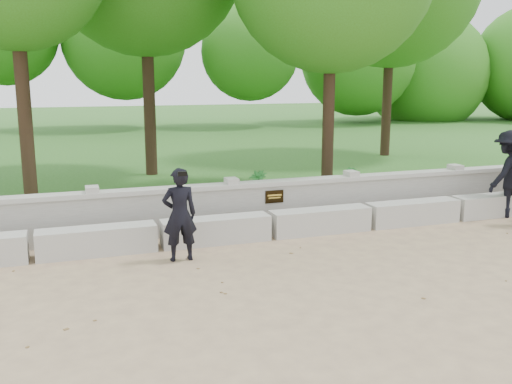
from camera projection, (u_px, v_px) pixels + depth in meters
ground at (314, 271)px, 8.51m from camera, size 80.00×80.00×0.00m
lawn at (157, 150)px, 21.45m from camera, size 40.00×22.00×0.25m
concrete_bench at (270, 225)px, 10.23m from camera, size 11.90×0.45×0.45m
parapet_wall at (257, 204)px, 10.83m from camera, size 12.50×0.35×0.90m
man_main at (180, 215)px, 8.86m from camera, size 0.54×0.48×1.48m
visitor_mid at (508, 174)px, 11.67m from camera, size 1.31×1.00×1.79m
shrub_a at (60, 207)px, 10.32m from camera, size 0.35×0.32×0.56m
shrub_b at (351, 182)px, 12.59m from camera, size 0.37×0.42×0.62m
shrub_d at (257, 187)px, 11.92m from camera, size 0.50×0.50×0.67m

